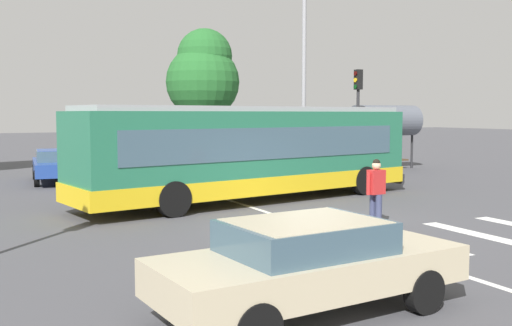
# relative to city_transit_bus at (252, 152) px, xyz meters

# --- Properties ---
(ground_plane) EXTENTS (160.00, 160.00, 0.00)m
(ground_plane) POSITION_rel_city_transit_bus_xyz_m (-0.38, -4.37, -1.59)
(ground_plane) COLOR #47474C
(city_transit_bus) EXTENTS (12.24, 4.62, 3.06)m
(city_transit_bus) POSITION_rel_city_transit_bus_xyz_m (0.00, 0.00, 0.00)
(city_transit_bus) COLOR black
(city_transit_bus) RESTS_ON ground_plane
(pedestrian_crossing_street) EXTENTS (0.58, 0.38, 1.72)m
(pedestrian_crossing_street) POSITION_rel_city_transit_bus_xyz_m (0.71, -5.50, -0.62)
(pedestrian_crossing_street) COLOR #333856
(pedestrian_crossing_street) RESTS_ON ground_plane
(foreground_sedan) EXTENTS (4.64, 2.19, 1.35)m
(foreground_sedan) POSITION_rel_city_transit_bus_xyz_m (-4.11, -10.17, -0.82)
(foreground_sedan) COLOR black
(foreground_sedan) RESTS_ON ground_plane
(parked_car_blue) EXTENTS (2.20, 4.64, 1.35)m
(parked_car_blue) POSITION_rel_city_transit_bus_xyz_m (-4.90, 8.33, -0.82)
(parked_car_blue) COLOR black
(parked_car_blue) RESTS_ON ground_plane
(parked_car_silver) EXTENTS (2.26, 4.66, 1.35)m
(parked_car_silver) POSITION_rel_city_transit_bus_xyz_m (-2.01, 8.42, -0.82)
(parked_car_silver) COLOR black
(parked_car_silver) RESTS_ON ground_plane
(parked_car_black) EXTENTS (1.98, 4.55, 1.35)m
(parked_car_black) POSITION_rel_city_transit_bus_xyz_m (0.74, 9.00, -0.82)
(parked_car_black) COLOR black
(parked_car_black) RESTS_ON ground_plane
(parked_car_white) EXTENTS (2.00, 4.56, 1.35)m
(parked_car_white) POSITION_rel_city_transit_bus_xyz_m (3.24, 8.73, -0.82)
(parked_car_white) COLOR black
(parked_car_white) RESTS_ON ground_plane
(parked_car_charcoal) EXTENTS (2.32, 4.68, 1.35)m
(parked_car_charcoal) POSITION_rel_city_transit_bus_xyz_m (6.02, 8.37, -0.82)
(parked_car_charcoal) COLOR black
(parked_car_charcoal) RESTS_ON ground_plane
(traffic_light_far_corner) EXTENTS (0.33, 0.32, 4.82)m
(traffic_light_far_corner) POSITION_rel_city_transit_bus_xyz_m (7.82, 4.99, 1.64)
(traffic_light_far_corner) COLOR #28282B
(traffic_light_far_corner) RESTS_ON ground_plane
(bus_stop_shelter) EXTENTS (3.71, 1.54, 3.25)m
(bus_stop_shelter) POSITION_rel_city_transit_bus_xyz_m (10.77, 6.74, 0.83)
(bus_stop_shelter) COLOR #28282B
(bus_stop_shelter) RESTS_ON ground_plane
(twin_arm_street_lamp) EXTENTS (4.55, 0.32, 8.88)m
(twin_arm_street_lamp) POSITION_rel_city_transit_bus_xyz_m (6.02, 6.77, 3.89)
(twin_arm_street_lamp) COLOR #939399
(twin_arm_street_lamp) RESTS_ON ground_plane
(background_tree_right) EXTENTS (4.31, 4.31, 7.80)m
(background_tree_right) POSITION_rel_city_transit_bus_xyz_m (4.46, 15.57, 3.52)
(background_tree_right) COLOR brown
(background_tree_right) RESTS_ON ground_plane
(crosswalk_painted_stripes) EXTENTS (7.84, 3.07, 0.01)m
(crosswalk_painted_stripes) POSITION_rel_city_transit_bus_xyz_m (0.51, -7.14, -1.58)
(crosswalk_painted_stripes) COLOR silver
(crosswalk_painted_stripes) RESTS_ON ground_plane
(lane_center_line) EXTENTS (0.16, 24.00, 0.01)m
(lane_center_line) POSITION_rel_city_transit_bus_xyz_m (-0.62, -2.37, -1.59)
(lane_center_line) COLOR silver
(lane_center_line) RESTS_ON ground_plane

